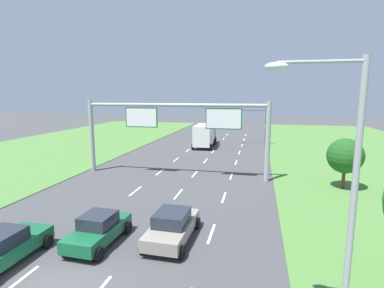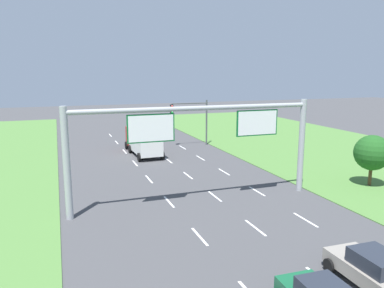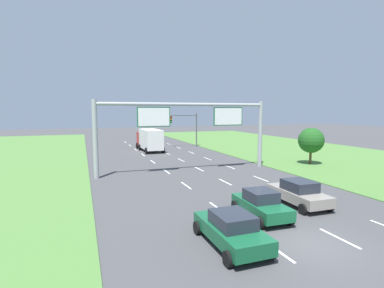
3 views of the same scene
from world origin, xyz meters
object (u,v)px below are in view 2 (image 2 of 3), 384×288
(car_near_red, at_px, (375,271))
(traffic_light_mast, at_px, (192,115))
(box_truck, at_px, (143,139))
(sign_gantry, at_px, (200,134))
(roadside_tree_mid, at_px, (372,153))

(car_near_red, xyz_separation_m, traffic_light_mast, (3.32, 31.85, 3.08))
(box_truck, height_order, sign_gantry, sign_gantry)
(car_near_red, xyz_separation_m, box_truck, (-3.43, 28.89, 0.97))
(car_near_red, relative_size, sign_gantry, 0.26)
(car_near_red, bearing_deg, roadside_tree_mid, 47.25)
(sign_gantry, height_order, roadside_tree_mid, sign_gantry)
(sign_gantry, bearing_deg, car_near_red, -75.44)
(box_truck, bearing_deg, sign_gantry, -90.78)
(roadside_tree_mid, bearing_deg, car_near_red, -134.21)
(box_truck, height_order, traffic_light_mast, traffic_light_mast)
(sign_gantry, bearing_deg, traffic_light_mast, 71.62)
(car_near_red, distance_m, sign_gantry, 13.32)
(roadside_tree_mid, bearing_deg, sign_gantry, 176.20)
(sign_gantry, distance_m, traffic_light_mast, 20.66)
(traffic_light_mast, relative_size, roadside_tree_mid, 1.36)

